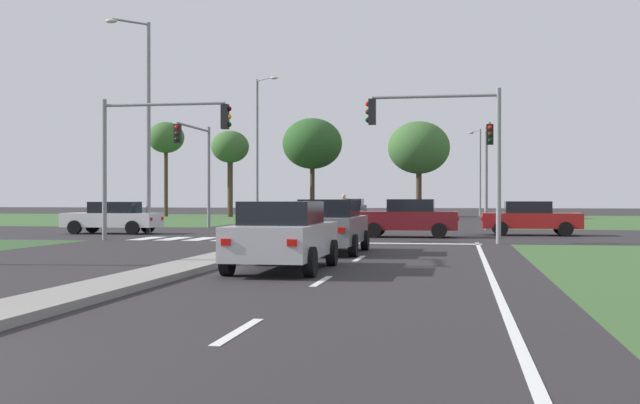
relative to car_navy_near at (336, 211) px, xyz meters
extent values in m
plane|color=#282628|center=(2.35, -19.17, -0.78)|extent=(200.00, 200.00, 0.00)
cube|color=#385B2D|center=(-23.15, 5.33, -0.78)|extent=(35.00, 35.00, 0.01)
cube|color=gray|center=(2.35, -38.17, -0.71)|extent=(1.20, 22.00, 0.14)
cube|color=gray|center=(2.35, 5.83, -0.71)|extent=(1.20, 36.00, 0.14)
cube|color=silver|center=(5.85, -45.56, -0.78)|extent=(0.14, 2.00, 0.01)
cube|color=silver|center=(5.85, -39.56, -0.78)|extent=(0.14, 2.00, 0.01)
cube|color=silver|center=(5.85, -33.56, -0.78)|extent=(0.14, 2.00, 0.01)
cube|color=silver|center=(9.20, -37.17, -0.78)|extent=(0.14, 24.00, 0.01)
cube|color=silver|center=(6.15, -26.17, -0.78)|extent=(6.40, 0.50, 0.01)
cube|color=silver|center=(-4.05, -24.37, -0.78)|extent=(0.70, 2.80, 0.01)
cube|color=silver|center=(-2.90, -24.37, -0.78)|extent=(0.70, 2.80, 0.01)
cube|color=silver|center=(-1.75, -24.37, -0.78)|extent=(0.70, 2.80, 0.01)
cube|color=silver|center=(-0.60, -24.37, -0.78)|extent=(0.70, 2.80, 0.01)
cube|color=silver|center=(0.55, -24.37, -0.78)|extent=(0.70, 2.80, 0.01)
cube|color=#161E47|center=(0.00, -0.03, -0.12)|extent=(1.87, 4.22, 0.69)
cube|color=black|center=(0.00, 0.12, 0.48)|extent=(1.64, 1.94, 0.52)
cube|color=red|center=(0.71, 2.10, -0.05)|extent=(0.20, 0.04, 0.14)
cube|color=red|center=(-0.71, 2.10, -0.05)|extent=(0.20, 0.04, 0.14)
cylinder|color=black|center=(0.93, -1.38, -0.46)|extent=(0.22, 0.64, 0.64)
cylinder|color=black|center=(-0.93, -1.38, -0.46)|extent=(0.22, 0.64, 0.64)
cylinder|color=black|center=(0.93, 1.32, -0.46)|extent=(0.22, 0.64, 0.64)
cylinder|color=black|center=(-0.93, 1.32, -0.46)|extent=(0.22, 0.64, 0.64)
cube|color=#B7B7BC|center=(4.58, -37.37, -0.09)|extent=(1.80, 4.48, 0.74)
cube|color=black|center=(4.58, -37.52, 0.54)|extent=(1.58, 2.06, 0.52)
cube|color=red|center=(3.90, -39.63, -0.02)|extent=(0.20, 0.04, 0.14)
cube|color=red|center=(5.27, -39.63, -0.02)|extent=(0.20, 0.04, 0.14)
cylinder|color=black|center=(3.69, -35.94, -0.46)|extent=(0.22, 0.64, 0.64)
cylinder|color=black|center=(5.48, -35.94, -0.46)|extent=(0.22, 0.64, 0.64)
cylinder|color=black|center=(3.69, -38.80, -0.46)|extent=(0.22, 0.64, 0.64)
cylinder|color=black|center=(5.48, -38.80, -0.46)|extent=(0.22, 0.64, 0.64)
cube|color=slate|center=(4.73, -31.53, -0.07)|extent=(1.77, 4.43, 0.78)
cube|color=black|center=(4.73, -31.68, 0.58)|extent=(1.56, 2.04, 0.52)
cube|color=red|center=(4.06, -33.77, 0.01)|extent=(0.20, 0.04, 0.14)
cube|color=red|center=(5.40, -33.77, 0.01)|extent=(0.20, 0.04, 0.14)
cylinder|color=black|center=(3.84, -30.11, -0.46)|extent=(0.22, 0.64, 0.64)
cylinder|color=black|center=(5.61, -30.11, -0.46)|extent=(0.22, 0.64, 0.64)
cylinder|color=black|center=(3.84, -32.95, -0.46)|extent=(0.22, 0.64, 0.64)
cylinder|color=black|center=(5.61, -32.95, -0.46)|extent=(0.22, 0.64, 0.64)
cube|color=#19565B|center=(-0.02, -8.20, -0.09)|extent=(1.83, 4.43, 0.74)
cube|color=black|center=(-0.02, -8.05, 0.54)|extent=(1.61, 2.04, 0.52)
cube|color=red|center=(0.67, -5.96, -0.02)|extent=(0.20, 0.04, 0.14)
cube|color=red|center=(-0.72, -5.96, -0.02)|extent=(0.20, 0.04, 0.14)
cylinder|color=black|center=(0.89, -9.61, -0.46)|extent=(0.22, 0.64, 0.64)
cylinder|color=black|center=(-0.94, -9.61, -0.46)|extent=(0.22, 0.64, 0.64)
cylinder|color=black|center=(0.89, -6.78, -0.46)|extent=(0.22, 0.64, 0.64)
cylinder|color=black|center=(-0.94, -6.78, -0.46)|extent=(0.22, 0.64, 0.64)
cube|color=maroon|center=(6.39, -21.33, -0.07)|extent=(4.22, 1.79, 0.77)
cube|color=black|center=(6.54, -21.33, 0.57)|extent=(1.94, 1.58, 0.52)
cube|color=red|center=(8.52, -22.01, 0.00)|extent=(0.04, 0.20, 0.14)
cube|color=red|center=(8.52, -20.64, 0.00)|extent=(0.04, 0.20, 0.14)
cylinder|color=black|center=(5.04, -22.22, -0.46)|extent=(0.64, 0.22, 0.64)
cylinder|color=black|center=(5.04, -20.43, -0.46)|extent=(0.64, 0.22, 0.64)
cylinder|color=black|center=(7.74, -22.22, -0.46)|extent=(0.64, 0.22, 0.64)
cylinder|color=black|center=(7.74, -20.43, -0.46)|extent=(0.64, 0.22, 0.64)
cube|color=#A31919|center=(11.71, -18.73, -0.12)|extent=(4.28, 1.78, 0.68)
cube|color=black|center=(11.56, -18.73, 0.48)|extent=(1.97, 1.57, 0.52)
cube|color=red|center=(9.55, -18.05, -0.05)|extent=(0.04, 0.20, 0.14)
cube|color=red|center=(9.55, -19.40, -0.05)|extent=(0.04, 0.20, 0.14)
cylinder|color=black|center=(13.08, -17.84, -0.46)|extent=(0.64, 0.22, 0.64)
cylinder|color=black|center=(13.08, -19.62, -0.46)|extent=(0.64, 0.22, 0.64)
cylinder|color=black|center=(10.34, -17.84, -0.46)|extent=(0.64, 0.22, 0.64)
cylinder|color=black|center=(10.34, -19.62, -0.46)|extent=(0.64, 0.22, 0.64)
cube|color=silver|center=(-7.40, -20.42, -0.14)|extent=(4.39, 1.78, 0.65)
cube|color=black|center=(-7.25, -20.42, 0.45)|extent=(2.02, 1.57, 0.52)
cube|color=red|center=(-5.18, -21.09, -0.07)|extent=(0.04, 0.20, 0.14)
cube|color=red|center=(-5.18, -19.74, -0.07)|extent=(0.04, 0.20, 0.14)
cylinder|color=black|center=(-8.80, -21.31, -0.46)|extent=(0.64, 0.22, 0.64)
cylinder|color=black|center=(-8.80, -19.53, -0.46)|extent=(0.64, 0.22, 0.64)
cylinder|color=black|center=(-5.99, -21.31, -0.46)|extent=(0.64, 0.22, 0.64)
cylinder|color=black|center=(-5.99, -19.53, -0.46)|extent=(0.64, 0.22, 0.64)
cube|color=black|center=(-0.03, 9.41, -0.07)|extent=(1.76, 4.29, 0.78)
cube|color=black|center=(-0.03, 9.56, 0.58)|extent=(1.55, 1.97, 0.52)
cube|color=red|center=(0.64, 11.57, 0.01)|extent=(0.20, 0.04, 0.14)
cube|color=red|center=(-0.70, 11.57, 0.01)|extent=(0.20, 0.04, 0.14)
cylinder|color=black|center=(0.85, 8.04, -0.46)|extent=(0.22, 0.64, 0.64)
cylinder|color=black|center=(-0.91, 8.04, -0.46)|extent=(0.22, 0.64, 0.64)
cylinder|color=black|center=(0.85, 10.78, -0.46)|extent=(0.22, 0.64, 0.64)
cylinder|color=black|center=(-0.91, 10.78, -0.46)|extent=(0.22, 0.64, 0.64)
cylinder|color=gray|center=(-5.25, -25.77, 2.00)|extent=(0.18, 0.18, 5.56)
cylinder|color=gray|center=(-2.78, -25.77, 4.53)|extent=(4.94, 0.12, 0.12)
cube|color=black|center=(-0.30, -25.77, 4.00)|extent=(0.26, 0.32, 0.95)
sphere|color=#360503|center=(-0.14, -25.77, 4.30)|extent=(0.20, 0.20, 0.20)
sphere|color=orange|center=(-0.14, -25.77, 4.00)|extent=(0.20, 0.20, 0.20)
sphere|color=black|center=(-0.14, -25.77, 3.70)|extent=(0.20, 0.20, 0.20)
cylinder|color=gray|center=(-5.25, -12.57, 2.04)|extent=(0.18, 0.18, 5.65)
cylinder|color=gray|center=(-5.25, -15.04, 4.62)|extent=(0.12, 4.95, 0.12)
cube|color=black|center=(-5.25, -17.52, 4.09)|extent=(0.32, 0.26, 0.95)
sphere|color=red|center=(-5.25, -17.68, 4.39)|extent=(0.20, 0.20, 0.20)
sphere|color=#3A2405|center=(-5.25, -17.68, 4.09)|extent=(0.20, 0.20, 0.20)
sphere|color=black|center=(-5.25, -17.68, 3.79)|extent=(0.20, 0.20, 0.20)
cylinder|color=gray|center=(9.95, -12.57, 1.91)|extent=(0.18, 0.18, 5.38)
cylinder|color=gray|center=(9.95, -15.10, 4.35)|extent=(0.12, 5.07, 0.12)
cube|color=black|center=(9.95, -17.64, 3.83)|extent=(0.32, 0.26, 0.95)
sphere|color=red|center=(9.95, -17.80, 4.13)|extent=(0.20, 0.20, 0.20)
sphere|color=#3A2405|center=(9.95, -17.80, 3.83)|extent=(0.20, 0.20, 0.20)
sphere|color=black|center=(9.95, -17.80, 3.53)|extent=(0.20, 0.20, 0.20)
cylinder|color=gray|center=(9.95, -25.77, 2.04)|extent=(0.18, 0.18, 5.64)
cylinder|color=gray|center=(7.66, -25.77, 4.61)|extent=(4.59, 0.12, 0.12)
cube|color=black|center=(5.37, -25.77, 4.08)|extent=(0.26, 0.32, 0.95)
sphere|color=red|center=(5.21, -25.77, 4.38)|extent=(0.20, 0.20, 0.20)
sphere|color=#3A2405|center=(5.21, -25.77, 4.08)|extent=(0.20, 0.20, 0.20)
sphere|color=black|center=(5.21, -25.77, 3.78)|extent=(0.20, 0.20, 0.20)
cylinder|color=gray|center=(-5.85, -19.79, 4.18)|extent=(0.20, 0.20, 9.93)
cylinder|color=gray|center=(-6.45, -20.49, 9.05)|extent=(1.28, 1.48, 0.10)
ellipsoid|color=#B2B2A8|center=(-7.05, -21.20, 8.95)|extent=(0.56, 0.28, 0.20)
cylinder|color=gray|center=(-5.85, 0.55, 4.36)|extent=(0.20, 0.20, 10.28)
cylinder|color=gray|center=(-5.03, -0.28, 9.39)|extent=(1.73, 1.73, 0.10)
ellipsoid|color=#B2B2A8|center=(-4.20, -1.10, 9.29)|extent=(0.56, 0.28, 0.20)
cylinder|color=gray|center=(10.56, 22.38, 3.38)|extent=(0.20, 0.20, 8.32)
cylinder|color=gray|center=(10.15, 23.47, 7.44)|extent=(0.91, 2.21, 0.10)
ellipsoid|color=#B2B2A8|center=(9.74, 24.56, 7.34)|extent=(0.56, 0.28, 0.20)
cylinder|color=#232833|center=(2.08, -10.38, -0.27)|extent=(0.16, 0.16, 0.75)
cylinder|color=#9E8966|center=(2.08, -10.38, 0.50)|extent=(0.34, 0.34, 0.78)
sphere|color=tan|center=(2.08, -10.38, 1.00)|extent=(0.22, 0.22, 0.22)
cylinder|color=#423323|center=(-17.66, 13.22, 2.36)|extent=(0.35, 0.35, 6.27)
ellipsoid|color=#38602D|center=(-17.66, 13.22, 6.40)|extent=(3.32, 3.32, 2.82)
cylinder|color=#423323|center=(-11.50, 12.83, 1.88)|extent=(0.48, 0.48, 5.32)
ellipsoid|color=#38602D|center=(-11.50, 12.83, 5.47)|extent=(3.36, 3.36, 2.85)
cylinder|color=#423323|center=(-4.54, 15.40, 1.79)|extent=(0.42, 0.42, 5.13)
ellipsoid|color=#285123|center=(-4.54, 15.40, 5.84)|extent=(5.41, 5.41, 4.60)
cylinder|color=#423323|center=(5.31, 10.38, 1.44)|extent=(0.46, 0.46, 4.43)
ellipsoid|color=#38602D|center=(5.31, 10.38, 5.05)|extent=(5.08, 5.08, 4.32)
camera|label=1|loc=(8.53, -54.99, 0.87)|focal=44.39mm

